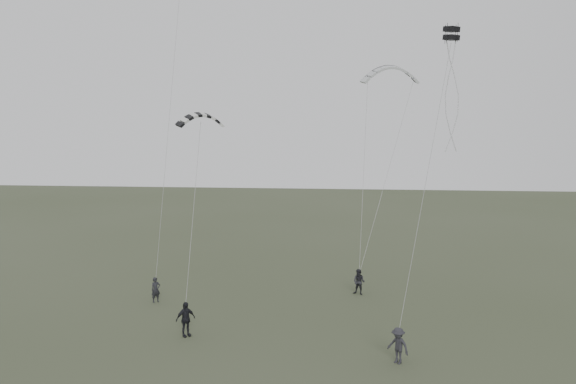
# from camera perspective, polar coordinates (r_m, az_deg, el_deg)

# --- Properties ---
(ground) EXTENTS (140.00, 140.00, 0.00)m
(ground) POSITION_cam_1_polar(r_m,az_deg,el_deg) (30.13, -2.96, -14.90)
(ground) COLOR #384029
(ground) RESTS_ON ground
(flyer_left) EXTENTS (0.69, 0.67, 1.60)m
(flyer_left) POSITION_cam_1_polar(r_m,az_deg,el_deg) (36.89, -13.29, -9.64)
(flyer_left) COLOR black
(flyer_left) RESTS_ON ground
(flyer_right) EXTENTS (1.01, 0.91, 1.69)m
(flyer_right) POSITION_cam_1_polar(r_m,az_deg,el_deg) (37.76, 7.23, -9.05)
(flyer_right) COLOR black
(flyer_right) RESTS_ON ground
(flyer_center) EXTENTS (1.12, 1.07, 1.87)m
(flyer_center) POSITION_cam_1_polar(r_m,az_deg,el_deg) (30.90, -10.37, -12.59)
(flyer_center) COLOR black
(flyer_center) RESTS_ON ground
(flyer_far) EXTENTS (1.27, 1.20, 1.73)m
(flyer_far) POSITION_cam_1_polar(r_m,az_deg,el_deg) (27.76, 11.11, -15.06)
(flyer_far) COLOR #25252A
(flyer_far) RESTS_ON ground
(kite_pale_large) EXTENTS (4.40, 2.13, 1.88)m
(kite_pale_large) POSITION_cam_1_polar(r_m,az_deg,el_deg) (42.08, 10.40, 12.36)
(kite_pale_large) COLOR #B7BABC
(kite_pale_large) RESTS_ON flyer_right
(kite_striped) EXTENTS (2.81, 2.30, 1.24)m
(kite_striped) POSITION_cam_1_polar(r_m,az_deg,el_deg) (32.97, -8.87, 7.78)
(kite_striped) COLOR black
(kite_striped) RESTS_ON flyer_center
(kite_box) EXTENTS (0.95, 0.96, 0.77)m
(kite_box) POSITION_cam_1_polar(r_m,az_deg,el_deg) (32.70, 16.27, 15.21)
(kite_box) COLOR black
(kite_box) RESTS_ON flyer_far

